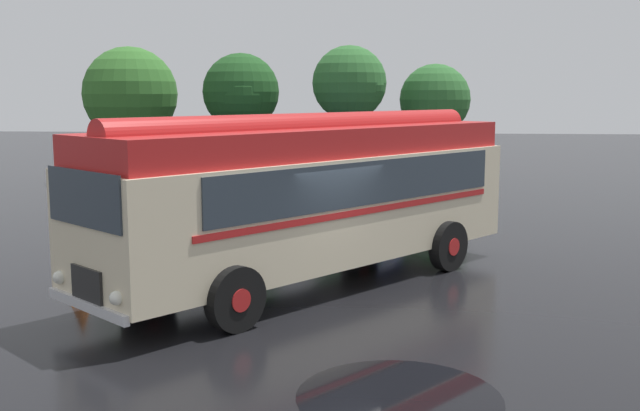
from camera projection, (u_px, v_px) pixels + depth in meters
ground_plane at (317, 296)px, 14.46m from camera, size 120.00×120.00×0.00m
vintage_bus at (313, 192)px, 15.09m from camera, size 8.30×9.34×3.49m
car_near_left at (291, 182)px, 25.82m from camera, size 1.98×4.21×1.66m
car_mid_left at (382, 183)px, 25.60m from camera, size 2.23×4.33×1.66m
box_van at (199, 168)px, 25.44m from camera, size 2.62×5.88×2.50m
tree_far_left at (128, 92)px, 32.78m from camera, size 4.12×4.12×5.90m
tree_left_of_centre at (241, 93)px, 31.84m from camera, size 3.27×3.30×5.58m
tree_centre at (351, 84)px, 31.63m from camera, size 3.16×3.16×5.89m
tree_right_of_centre at (434, 101)px, 33.03m from camera, size 3.13×3.13×5.17m
traffic_cone at (81, 291)px, 13.77m from camera, size 0.36×0.36×0.55m
puddle_patch at (399, 397)px, 9.63m from camera, size 2.67×2.67×0.01m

